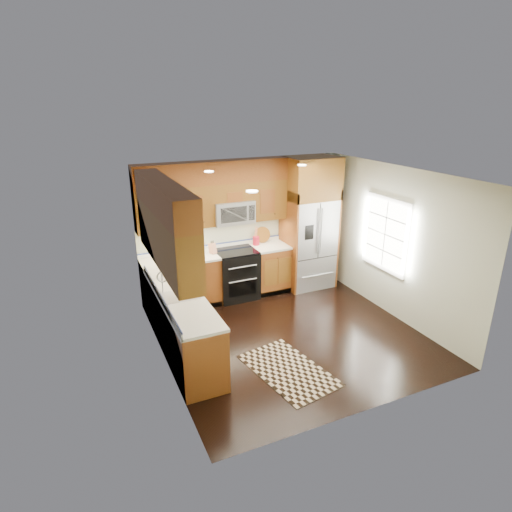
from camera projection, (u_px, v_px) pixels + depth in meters
name	position (u px, v px, depth m)	size (l,w,h in m)	color
ground	(289.00, 334.00, 6.98)	(4.00, 4.00, 0.00)	black
wall_back	(241.00, 226.00, 8.24)	(4.00, 0.02, 2.60)	#B2B8A6
wall_left	(161.00, 281.00, 5.76)	(0.02, 4.00, 2.60)	#B2B8A6
wall_right	(394.00, 243.00, 7.30)	(0.02, 4.00, 2.60)	#B2B8A6
window	(386.00, 234.00, 7.43)	(0.04, 1.10, 1.30)	white
base_cabinets	(199.00, 301.00, 7.12)	(2.85, 3.00, 0.90)	brown
countertop	(204.00, 271.00, 7.11)	(2.86, 3.01, 0.04)	silver
upper_cabinets	(195.00, 205.00, 6.77)	(2.85, 3.00, 1.15)	brown
range	(236.00, 274.00, 8.15)	(0.76, 0.67, 0.95)	black
microwave	(233.00, 212.00, 7.85)	(0.76, 0.40, 0.42)	#B2B2B7
refrigerator	(309.00, 223.00, 8.43)	(0.98, 0.75, 2.60)	#B2B2B7
sink_faucet	(177.00, 292.00, 6.16)	(0.54, 0.44, 0.37)	#B2B2B7
rug	(288.00, 370.00, 6.05)	(0.85, 1.41, 0.01)	black
knife_block	(212.00, 248.00, 7.82)	(0.13, 0.15, 0.25)	tan
utensil_crock	(256.00, 239.00, 8.28)	(0.17, 0.17, 0.36)	#A91428
cutting_board	(262.00, 242.00, 8.47)	(0.32, 0.32, 0.02)	brown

